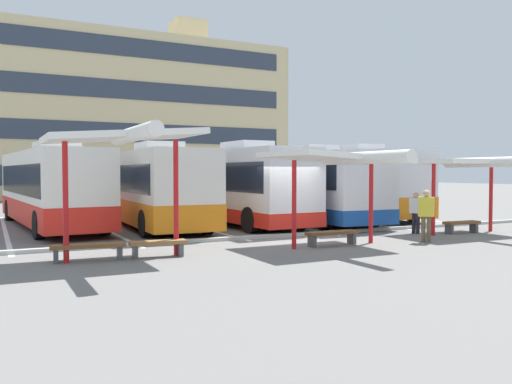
{
  "coord_description": "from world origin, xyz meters",
  "views": [
    {
      "loc": [
        -9.56,
        -15.73,
        2.31
      ],
      "look_at": [
        -0.35,
        2.46,
        1.53
      ],
      "focal_mm": 36.92,
      "sensor_mm": 36.0,
      "label": 1
    }
  ],
  "objects": [
    {
      "name": "lane_stripe_5",
      "position": [
        9.07,
        6.92,
        0.0
      ],
      "size": [
        0.16,
        14.0,
        0.01
      ],
      "primitive_type": "cube",
      "color": "white",
      "rests_on": "ground"
    },
    {
      "name": "waiting_shelter_1",
      "position": [
        0.02,
        -2.49,
        2.68
      ],
      "size": [
        3.91,
        4.95,
        2.94
      ],
      "color": "red",
      "rests_on": "ground"
    },
    {
      "name": "bench_0",
      "position": [
        -7.32,
        -1.69,
        0.34
      ],
      "size": [
        1.91,
        0.62,
        0.45
      ],
      "color": "brown",
      "rests_on": "ground"
    },
    {
      "name": "coach_bus_3",
      "position": [
        3.72,
        6.18,
        1.65
      ],
      "size": [
        3.33,
        12.54,
        3.53
      ],
      "color": "silver",
      "rests_on": "ground"
    },
    {
      "name": "lane_stripe_2",
      "position": [
        -1.81,
        6.92,
        0.0
      ],
      "size": [
        0.16,
        14.0,
        0.01
      ],
      "primitive_type": "cube",
      "color": "white",
      "rests_on": "ground"
    },
    {
      "name": "lane_stripe_1",
      "position": [
        -5.44,
        6.92,
        0.0
      ],
      "size": [
        0.16,
        14.0,
        0.01
      ],
      "primitive_type": "cube",
      "color": "white",
      "rests_on": "ground"
    },
    {
      "name": "coach_bus_4",
      "position": [
        7.25,
        7.03,
        1.69
      ],
      "size": [
        3.71,
        11.85,
        3.68
      ],
      "color": "silver",
      "rests_on": "ground"
    },
    {
      "name": "coach_bus_1",
      "position": [
        -3.47,
        6.18,
        1.59
      ],
      "size": [
        2.81,
        10.79,
        3.5
      ],
      "color": "silver",
      "rests_on": "ground"
    },
    {
      "name": "bench_1",
      "position": [
        -5.52,
        -1.86,
        0.33
      ],
      "size": [
        1.56,
        0.57,
        0.45
      ],
      "color": "brown",
      "rests_on": "ground"
    },
    {
      "name": "bench_2",
      "position": [
        0.02,
        -2.12,
        0.34
      ],
      "size": [
        1.81,
        0.42,
        0.45
      ],
      "color": "brown",
      "rests_on": "ground"
    },
    {
      "name": "ground_plane",
      "position": [
        0.0,
        0.0,
        0.0
      ],
      "size": [
        160.0,
        160.0,
        0.0
      ],
      "primitive_type": "plane",
      "color": "slate"
    },
    {
      "name": "waiting_shelter_0",
      "position": [
        -6.42,
        -2.02,
        3.16
      ],
      "size": [
        3.9,
        4.44,
        3.47
      ],
      "color": "red",
      "rests_on": "ground"
    },
    {
      "name": "lane_stripe_3",
      "position": [
        1.81,
        6.92,
        0.0
      ],
      "size": [
        0.16,
        14.0,
        0.01
      ],
      "primitive_type": "cube",
      "color": "white",
      "rests_on": "ground"
    },
    {
      "name": "coach_bus_0",
      "position": [
        -7.31,
        7.86,
        1.6
      ],
      "size": [
        3.42,
        11.71,
        3.5
      ],
      "color": "silver",
      "rests_on": "ground"
    },
    {
      "name": "lane_stripe_0",
      "position": [
        -9.07,
        6.92,
        0.0
      ],
      "size": [
        0.16,
        14.0,
        0.01
      ],
      "primitive_type": "cube",
      "color": "white",
      "rests_on": "ground"
    },
    {
      "name": "coach_bus_2",
      "position": [
        0.13,
        5.7,
        1.7
      ],
      "size": [
        2.88,
        10.68,
        3.6
      ],
      "color": "silver",
      "rests_on": "ground"
    },
    {
      "name": "waiting_shelter_2",
      "position": [
        6.33,
        -1.89,
        2.62
      ],
      "size": [
        4.03,
        4.56,
        2.84
      ],
      "color": "red",
      "rests_on": "ground"
    },
    {
      "name": "terminal_building",
      "position": [
        0.05,
        36.11,
        7.53
      ],
      "size": [
        35.49,
        10.54,
        17.77
      ],
      "color": "#D1BC8C",
      "rests_on": "ground"
    },
    {
      "name": "platform_kerb",
      "position": [
        0.0,
        0.46,
        0.06
      ],
      "size": [
        44.0,
        0.24,
        0.12
      ],
      "primitive_type": "cube",
      "color": "#ADADA8",
      "rests_on": "ground"
    },
    {
      "name": "waiting_passenger_0",
      "position": [
        3.18,
        -2.92,
        1.0
      ],
      "size": [
        0.49,
        0.52,
        1.72
      ],
      "color": "brown",
      "rests_on": "ground"
    },
    {
      "name": "lane_stripe_4",
      "position": [
        5.44,
        6.92,
        0.0
      ],
      "size": [
        0.16,
        14.0,
        0.01
      ],
      "primitive_type": "cube",
      "color": "white",
      "rests_on": "ground"
    },
    {
      "name": "waiting_passenger_1",
      "position": [
        4.68,
        -0.89,
        0.88
      ],
      "size": [
        0.39,
        0.5,
        1.55
      ],
      "color": "black",
      "rests_on": "ground"
    },
    {
      "name": "bench_3",
      "position": [
        6.33,
        -1.58,
        0.33
      ],
      "size": [
        1.55,
        0.5,
        0.45
      ],
      "color": "brown",
      "rests_on": "ground"
    }
  ]
}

